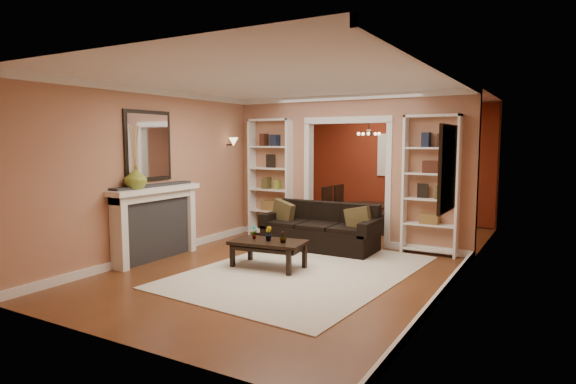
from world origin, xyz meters
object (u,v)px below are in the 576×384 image
Objects in this scene: sofa at (320,227)px; bookshelf_right at (431,185)px; bookshelf_left at (271,178)px; fireplace at (157,224)px; coffee_table at (268,254)px; dining_table at (367,218)px.

sofa is 1.98m from bookshelf_right.
bookshelf_left reaches higher than fireplace.
bookshelf_right is at bearing 41.06° from coffee_table.
sofa is 1.66m from bookshelf_left.
sofa is 1.87× the size of coffee_table.
sofa is 1.39× the size of dining_table.
fireplace is (-3.64, -2.53, -0.57)m from bookshelf_right.
coffee_table is 0.74× the size of dining_table.
fireplace is (-1.90, -1.95, 0.18)m from sofa.
bookshelf_right is 1.57× the size of dining_table.
bookshelf_left is at bearing 138.33° from dining_table.
dining_table is at bearing 64.60° from fireplace.
coffee_table is 0.47× the size of bookshelf_left.
bookshelf_right is 2.48m from dining_table.
bookshelf_right reaches higher than coffee_table.
dining_table is at bearing 80.03° from coffee_table.
bookshelf_left is at bearing 156.87° from sofa.
dining_table is (1.42, 1.59, -0.89)m from bookshelf_left.
bookshelf_left is 2.65m from fireplace.
sofa reaches higher than coffee_table.
fireplace is (-1.79, -0.45, 0.37)m from coffee_table.
sofa is 0.88× the size of bookshelf_right.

